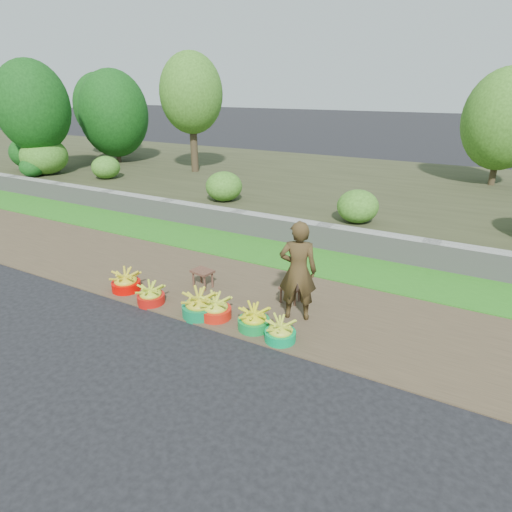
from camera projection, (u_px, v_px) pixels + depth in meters
The scene contains 15 objects.
ground_plane at pixel (224, 334), 6.28m from camera, with size 120.00×120.00×0.00m, color black.
dirt_shoulder at pixel (264, 299), 7.29m from camera, with size 80.00×2.50×0.02m, color #4B3D2A.
grass_verge at pixel (309, 260), 8.91m from camera, with size 80.00×1.50×0.04m, color #2A791B.
retaining_wall at pixel (324, 237), 9.51m from camera, with size 80.00×0.35×0.55m, color gray.
earth_bank at pixel (379, 193), 13.49m from camera, with size 80.00×10.00×0.50m, color #363921.
vegetation at pixel (443, 126), 10.64m from camera, with size 33.26×8.32×4.00m.
basin_a at pixel (126, 282), 7.55m from camera, with size 0.50×0.50×0.37m.
basin_b at pixel (151, 295), 7.11m from camera, with size 0.46×0.46×0.34m.
basin_c at pixel (199, 306), 6.71m from camera, with size 0.55×0.55×0.41m.
basin_d at pixel (216, 309), 6.66m from camera, with size 0.49×0.49×0.37m.
basin_e at pixel (254, 320), 6.35m from camera, with size 0.48×0.48×0.36m.
basin_f at pixel (280, 332), 6.06m from camera, with size 0.45×0.45×0.33m.
stool_left at pixel (203, 274), 7.62m from camera, with size 0.41×0.34×0.33m.
stool_right at pixel (290, 289), 7.09m from camera, with size 0.34×0.26×0.29m.
vendor_woman at pixel (298, 271), 6.42m from camera, with size 0.57×0.38×1.57m, color black.
Camera 1 is at (3.03, -4.50, 3.40)m, focal length 30.00 mm.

